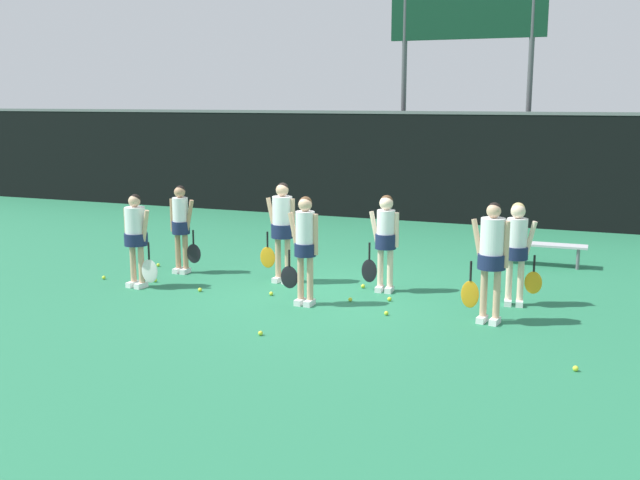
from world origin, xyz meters
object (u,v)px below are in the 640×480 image
Objects in this scene: player_2 at (492,252)px; tennis_ball_11 at (155,280)px; player_5 at (385,235)px; tennis_ball_7 at (498,289)px; player_6 at (517,245)px; tennis_ball_1 at (386,313)px; bench_courtside at (537,246)px; tennis_ball_8 at (260,333)px; scoreboard at (467,32)px; tennis_ball_5 at (200,290)px; tennis_ball_2 at (576,368)px; tennis_ball_9 at (158,265)px; tennis_ball_4 at (389,299)px; tennis_ball_10 at (363,286)px; player_0 at (136,233)px; player_1 at (305,242)px; player_4 at (282,223)px; player_3 at (181,223)px; tennis_ball_3 at (271,294)px; tennis_ball_0 at (350,299)px.

player_2 reaches higher than tennis_ball_11.
player_5 reaches higher than tennis_ball_7.
player_6 is 24.65× the size of tennis_ball_1.
tennis_ball_8 is at bearing -117.99° from bench_courtside.
tennis_ball_5 is at bearing -104.51° from scoreboard.
tennis_ball_2 reaches higher than tennis_ball_9.
player_6 is 23.57× the size of tennis_ball_2.
bench_courtside is at bearing 83.06° from player_6.
tennis_ball_10 is (-0.65, 0.64, 0.00)m from tennis_ball_4.
tennis_ball_5 is 2.20m from tennis_ball_9.
tennis_ball_4 is (4.26, 0.69, -0.90)m from player_0.
bench_courtside is 26.93× the size of tennis_ball_4.
scoreboard is 91.47× the size of tennis_ball_5.
player_4 is at bearing 129.37° from player_1.
tennis_ball_9 is at bearing 176.87° from player_2.
player_3 is at bearing 132.64° from tennis_ball_5.
bench_courtside reaches higher than tennis_ball_2.
tennis_ball_3 is 1.61m from tennis_ball_10.
tennis_ball_2 is at bearing -38.48° from tennis_ball_10.
player_6 is 24.60× the size of tennis_ball_0.
tennis_ball_3 is 1.01× the size of tennis_ball_8.
scoreboard is 12.40m from tennis_ball_8.
tennis_ball_1 is (-1.70, -1.27, -0.93)m from player_6.
player_6 is (2.50, -8.56, -3.94)m from scoreboard.
tennis_ball_9 is at bearing -175.77° from tennis_ball_7.
player_4 is at bearing -1.15° from player_3.
player_3 is 24.72× the size of tennis_ball_0.
player_6 is at bearing 14.64° from tennis_ball_4.
tennis_ball_2 is (1.01, -5.79, -0.34)m from bench_courtside.
tennis_ball_5 is 0.97× the size of tennis_ball_7.
tennis_ball_4 is 0.91m from tennis_ball_10.
tennis_ball_9 is at bearing 158.95° from tennis_ball_2.
tennis_ball_4 reaches higher than tennis_ball_5.
player_1 is 25.20× the size of tennis_ball_5.
tennis_ball_0 is 0.93m from tennis_ball_1.
player_3 is 23.19× the size of tennis_ball_7.
tennis_ball_3 is (0.20, -0.90, -1.02)m from player_4.
bench_courtside is at bearing 46.08° from tennis_ball_3.
tennis_ball_3 is at bearing 15.73° from player_0.
tennis_ball_1 is 3.09m from tennis_ball_2.
player_1 is 26.00× the size of tennis_ball_0.
tennis_ball_7 is at bearing 4.23° from tennis_ball_9.
player_3 reaches higher than tennis_ball_9.
bench_courtside is at bearing 32.42° from tennis_ball_11.
bench_courtside reaches higher than tennis_ball_11.
player_5 is 23.34× the size of tennis_ball_11.
player_6 is (0.22, 1.09, -0.08)m from player_2.
tennis_ball_3 is at bearing -21.55° from tennis_ball_9.
scoreboard is at bearing 82.26° from tennis_ball_3.
tennis_ball_0 is 4.39m from tennis_ball_9.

